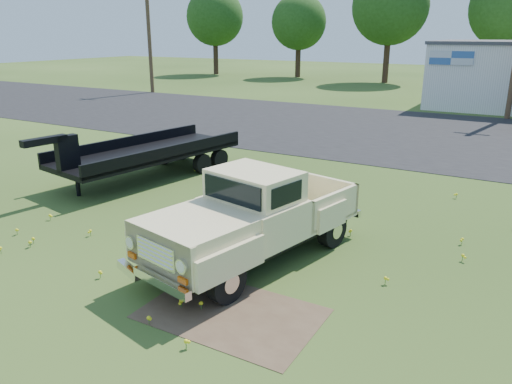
% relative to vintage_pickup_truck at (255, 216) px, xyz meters
% --- Properties ---
extents(ground, '(140.00, 140.00, 0.00)m').
position_rel_vintage_pickup_truck_xyz_m(ground, '(-0.74, 0.88, -0.99)').
color(ground, '#274115').
rests_on(ground, ground).
extents(asphalt_lot, '(90.00, 14.00, 0.02)m').
position_rel_vintage_pickup_truck_xyz_m(asphalt_lot, '(-0.74, 15.88, -0.99)').
color(asphalt_lot, black).
rests_on(asphalt_lot, ground).
extents(dirt_patch_a, '(3.00, 2.00, 0.01)m').
position_rel_vintage_pickup_truck_xyz_m(dirt_patch_a, '(0.76, -2.12, -0.99)').
color(dirt_patch_a, '#4F3A2A').
rests_on(dirt_patch_a, ground).
extents(dirt_patch_b, '(2.20, 1.60, 0.01)m').
position_rel_vintage_pickup_truck_xyz_m(dirt_patch_b, '(-2.74, 4.38, -0.99)').
color(dirt_patch_b, '#4F3A2A').
rests_on(dirt_patch_b, ground).
extents(utility_pole_west, '(1.60, 0.30, 9.00)m').
position_rel_vintage_pickup_truck_xyz_m(utility_pole_west, '(-22.74, 22.88, 3.61)').
color(utility_pole_west, '#4D3424').
rests_on(utility_pole_west, ground).
extents(treeline_a, '(6.40, 6.40, 9.52)m').
position_rel_vintage_pickup_truck_xyz_m(treeline_a, '(-28.74, 40.88, 5.31)').
color(treeline_a, '#382419').
rests_on(treeline_a, ground).
extents(treeline_b, '(5.76, 5.76, 8.57)m').
position_rel_vintage_pickup_truck_xyz_m(treeline_b, '(-18.74, 41.88, 4.68)').
color(treeline_b, '#382419').
rests_on(treeline_b, ground).
extents(treeline_c, '(7.04, 7.04, 10.47)m').
position_rel_vintage_pickup_truck_xyz_m(treeline_c, '(-8.74, 40.38, 5.94)').
color(treeline_c, '#382419').
rests_on(treeline_c, ground).
extents(treeline_d, '(6.72, 6.72, 10.00)m').
position_rel_vintage_pickup_truck_xyz_m(treeline_d, '(1.26, 41.38, 5.63)').
color(treeline_d, '#382419').
rests_on(treeline_d, ground).
extents(vintage_pickup_truck, '(3.27, 5.80, 1.98)m').
position_rel_vintage_pickup_truck_xyz_m(vintage_pickup_truck, '(0.00, 0.00, 0.00)').
color(vintage_pickup_truck, beige).
rests_on(vintage_pickup_truck, ground).
extents(flatbed_trailer, '(3.53, 7.32, 1.91)m').
position_rel_vintage_pickup_truck_xyz_m(flatbed_trailer, '(-6.27, 3.77, -0.03)').
color(flatbed_trailer, black).
rests_on(flatbed_trailer, ground).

